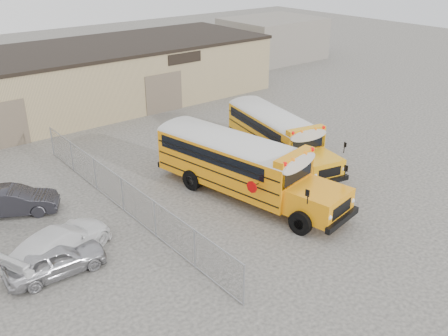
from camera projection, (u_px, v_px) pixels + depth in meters
ground at (256, 197)px, 25.73m from camera, size 120.00×120.00×0.00m
warehouse at (86, 77)px, 38.97m from camera, size 30.20×10.20×4.67m
chainlink_fence at (122, 194)px, 24.08m from camera, size 0.07×18.07×1.81m
distant_building_right at (272, 39)px, 55.53m from camera, size 10.00×8.00×4.40m
school_bus_left at (154, 132)px, 29.26m from camera, size 4.55×11.20×3.19m
school_bus_right at (233, 106)px, 34.67m from camera, size 4.33×9.91×2.82m
tarp_bundle at (292, 176)px, 26.46m from camera, size 1.15×1.10×1.37m
car_silver at (55, 260)px, 19.52m from camera, size 3.99×1.74×1.34m
car_white at (59, 244)px, 20.46m from camera, size 5.32×3.74×1.43m
car_dark at (13, 201)px, 23.91m from camera, size 4.34×3.19×1.36m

